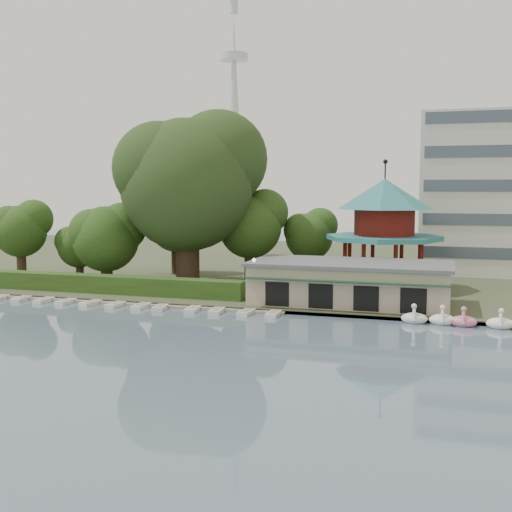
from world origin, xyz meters
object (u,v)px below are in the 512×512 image
at_px(dock, 115,302).
at_px(boathouse, 350,282).
at_px(pavilion, 384,222).
at_px(big_tree, 189,176).

bearing_deg(dock, boathouse, 12.24).
distance_m(dock, pavilion, 29.14).
bearing_deg(big_tree, boathouse, -18.42).
height_order(dock, boathouse, boathouse).
height_order(dock, big_tree, big_tree).
relative_size(dock, pavilion, 2.52).
bearing_deg(boathouse, pavilion, 78.72).
bearing_deg(dock, pavilion, 31.66).
xyz_separation_m(dock, pavilion, (24.00, 14.80, 7.36)).
relative_size(dock, boathouse, 1.83).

